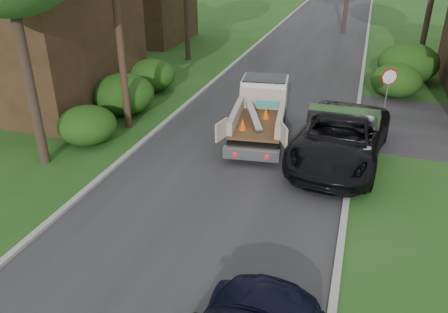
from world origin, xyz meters
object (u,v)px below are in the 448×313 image
object	(u,v)px
stop_sign	(388,84)
house_left_near	(20,13)
flatbed_truck	(262,106)
utility_pole	(116,4)
house_left_far	(140,1)
black_pickup	(340,138)

from	to	relation	value
stop_sign	house_left_near	xyz separation A→B (m)	(-17.20, -2.00, 2.50)
stop_sign	flatbed_truck	world-z (taller)	stop_sign
utility_pole	house_left_far	bearing A→B (deg)	115.23
utility_pole	house_left_far	size ratio (longest dim) A/B	1.32
flatbed_truck	house_left_far	bearing A→B (deg)	124.11
stop_sign	house_left_near	world-z (taller)	house_left_near
stop_sign	house_left_far	world-z (taller)	house_left_far
utility_pole	house_left_far	distance (m)	18.93
house_left_far	house_left_near	bearing A→B (deg)	-84.29
utility_pole	flatbed_truck	distance (m)	7.10
house_left_near	black_pickup	distance (m)	16.16
stop_sign	black_pickup	bearing A→B (deg)	-109.57
house_left_near	house_left_far	bearing A→B (deg)	95.71
utility_pole	house_left_near	bearing A→B (deg)	162.80
flatbed_truck	black_pickup	bearing A→B (deg)	-35.90
flatbed_truck	stop_sign	bearing A→B (deg)	20.45
black_pickup	flatbed_truck	bearing A→B (deg)	157.61
house_left_far	black_pickup	size ratio (longest dim) A/B	1.16
stop_sign	house_left_near	bearing A→B (deg)	-173.37
black_pickup	stop_sign	bearing A→B (deg)	76.83
house_left_near	flatbed_truck	world-z (taller)	house_left_near
house_left_near	house_left_far	distance (m)	15.12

